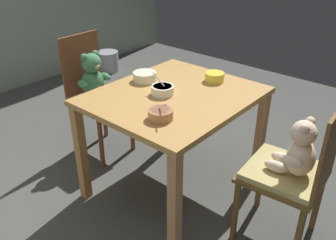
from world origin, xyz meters
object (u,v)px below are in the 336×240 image
(dining_table, at_px, (174,108))
(porridge_bowl_yellow_near_right, at_px, (215,77))
(porridge_bowl_white_center, at_px, (163,90))
(porridge_bowl_cream_far_center, at_px, (145,76))
(teddy_chair_near_front, at_px, (295,165))
(metal_pail, at_px, (108,61))
(teddy_chair_far_center, at_px, (95,88))
(porridge_bowl_terracotta_near_left, at_px, (161,114))

(dining_table, bearing_deg, porridge_bowl_yellow_near_right, -12.20)
(porridge_bowl_white_center, relative_size, porridge_bowl_cream_far_center, 0.96)
(dining_table, distance_m, porridge_bowl_yellow_near_right, 0.37)
(teddy_chair_near_front, bearing_deg, metal_pail, -27.20)
(porridge_bowl_yellow_near_right, bearing_deg, teddy_chair_near_front, -111.25)
(teddy_chair_near_front, height_order, porridge_bowl_cream_far_center, teddy_chair_near_front)
(porridge_bowl_yellow_near_right, bearing_deg, porridge_bowl_cream_far_center, 130.01)
(teddy_chair_far_center, height_order, porridge_bowl_white_center, teddy_chair_far_center)
(teddy_chair_far_center, distance_m, porridge_bowl_terracotta_near_left, 1.02)
(teddy_chair_far_center, xyz_separation_m, metal_pail, (1.27, 1.36, -0.42))
(teddy_chair_far_center, bearing_deg, teddy_chair_near_front, 2.09)
(teddy_chair_near_front, height_order, porridge_bowl_white_center, teddy_chair_near_front)
(porridge_bowl_white_center, distance_m, porridge_bowl_cream_far_center, 0.25)
(teddy_chair_near_front, relative_size, porridge_bowl_white_center, 5.99)
(porridge_bowl_cream_far_center, xyz_separation_m, metal_pail, (1.23, 1.86, -0.64))
(porridge_bowl_white_center, distance_m, porridge_bowl_yellow_near_right, 0.41)
(metal_pail, bearing_deg, porridge_bowl_cream_far_center, -123.49)
(teddy_chair_near_front, relative_size, porridge_bowl_terracotta_near_left, 6.35)
(porridge_bowl_white_center, xyz_separation_m, porridge_bowl_cream_far_center, (0.09, 0.24, 0.00))
(dining_table, height_order, teddy_chair_far_center, teddy_chair_far_center)
(porridge_bowl_terracotta_near_left, bearing_deg, porridge_bowl_cream_far_center, 52.69)
(teddy_chair_far_center, bearing_deg, porridge_bowl_terracotta_near_left, -17.56)
(porridge_bowl_terracotta_near_left, bearing_deg, teddy_chair_far_center, 72.38)
(metal_pail, bearing_deg, porridge_bowl_yellow_near_right, -112.75)
(dining_table, height_order, porridge_bowl_white_center, porridge_bowl_white_center)
(dining_table, relative_size, teddy_chair_far_center, 1.07)
(dining_table, xyz_separation_m, porridge_bowl_white_center, (-0.05, 0.05, 0.13))
(teddy_chair_far_center, bearing_deg, porridge_bowl_yellow_near_right, 21.30)
(dining_table, xyz_separation_m, teddy_chair_far_center, (-0.00, 0.79, -0.08))
(metal_pail, bearing_deg, porridge_bowl_terracotta_near_left, -124.25)
(dining_table, xyz_separation_m, porridge_bowl_terracotta_near_left, (-0.30, -0.16, 0.13))
(porridge_bowl_white_center, relative_size, porridge_bowl_terracotta_near_left, 1.06)
(dining_table, relative_size, porridge_bowl_white_center, 6.65)
(porridge_bowl_yellow_near_right, height_order, porridge_bowl_terracotta_near_left, porridge_bowl_terracotta_near_left)
(teddy_chair_far_center, height_order, porridge_bowl_cream_far_center, teddy_chair_far_center)
(dining_table, relative_size, metal_pail, 3.70)
(teddy_chair_far_center, relative_size, metal_pail, 3.44)
(teddy_chair_far_center, relative_size, porridge_bowl_white_center, 6.19)
(porridge_bowl_yellow_near_right, height_order, porridge_bowl_cream_far_center, porridge_bowl_cream_far_center)
(teddy_chair_far_center, bearing_deg, porridge_bowl_cream_far_center, 4.07)
(porridge_bowl_terracotta_near_left, relative_size, metal_pail, 0.52)
(porridge_bowl_terracotta_near_left, bearing_deg, teddy_chair_near_front, -60.68)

